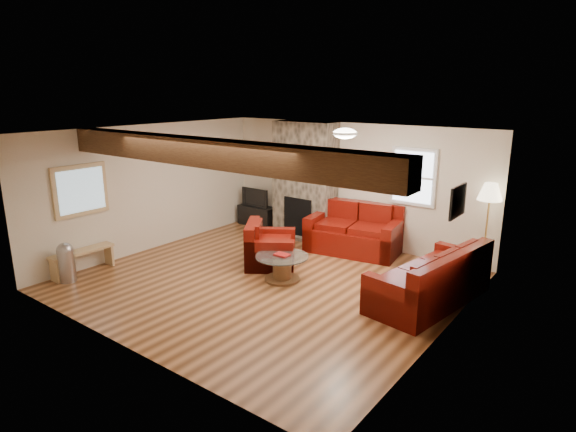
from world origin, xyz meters
name	(u,v)px	position (x,y,z in m)	size (l,w,h in m)	color
room	(267,210)	(0.00, 0.00, 1.25)	(8.00, 8.00, 8.00)	#553016
oak_beam	(208,153)	(0.00, -1.25, 2.31)	(6.00, 0.36, 0.38)	#311B0E
chimney_breast	(305,182)	(-1.00, 2.49, 1.22)	(1.40, 0.67, 2.50)	#343028
back_window	(413,177)	(1.35, 2.71, 1.55)	(0.90, 0.08, 1.10)	silver
hatch_window	(81,190)	(-2.96, -1.50, 1.45)	(0.08, 1.00, 0.90)	tan
ceiling_dome	(345,135)	(0.90, 0.90, 2.44)	(0.40, 0.40, 0.18)	white
artwork_back	(357,163)	(0.15, 2.71, 1.70)	(0.42, 0.06, 0.52)	black
artwork_right	(457,201)	(2.96, 0.30, 1.75)	(0.06, 0.55, 0.42)	black
sofa_three	(430,275)	(2.48, 0.87, 0.43)	(2.21, 0.92, 0.85)	#4C0B05
loveseat	(354,229)	(0.39, 2.23, 0.48)	(1.79, 1.03, 0.95)	#4C0B05
armchair_red	(271,244)	(-0.45, 0.65, 0.40)	(0.99, 0.87, 0.80)	#4C0B05
coffee_table	(282,268)	(0.17, 0.18, 0.22)	(0.90, 0.90, 0.47)	#4B2B18
tv_cabinet	(257,216)	(-2.40, 2.53, 0.23)	(0.93, 0.37, 0.47)	black
television	(257,197)	(-2.40, 2.53, 0.69)	(0.76, 0.10, 0.44)	black
floor_lamp	(490,197)	(2.80, 2.55, 1.39)	(0.42, 0.42, 1.62)	tan
pine_bench	(83,262)	(-2.83, -1.68, 0.21)	(0.26, 1.12, 0.42)	tan
pedal_bin	(66,262)	(-2.68, -2.05, 0.34)	(0.27, 0.27, 0.68)	#A1A1A6
coal_bucket	(282,237)	(-0.99, 1.67, 0.17)	(0.37, 0.37, 0.35)	slate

